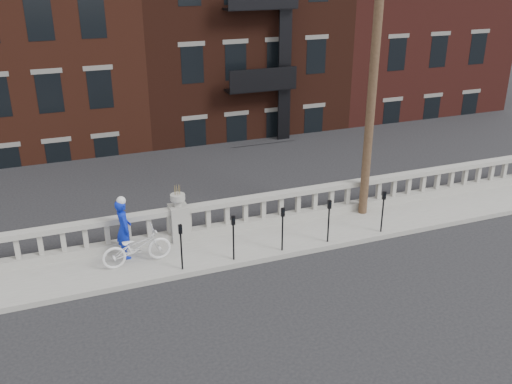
% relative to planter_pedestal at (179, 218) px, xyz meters
% --- Properties ---
extents(ground, '(120.00, 120.00, 0.00)m').
position_rel_planter_pedestal_xyz_m(ground, '(0.00, -3.95, -0.83)').
color(ground, black).
rests_on(ground, ground).
extents(sidewalk, '(32.00, 2.20, 0.15)m').
position_rel_planter_pedestal_xyz_m(sidewalk, '(0.00, -0.95, -0.76)').
color(sidewalk, gray).
rests_on(sidewalk, ground).
extents(balustrade, '(28.00, 0.34, 1.03)m').
position_rel_planter_pedestal_xyz_m(balustrade, '(0.00, 0.00, -0.19)').
color(balustrade, gray).
rests_on(balustrade, sidewalk).
extents(planter_pedestal, '(0.55, 0.55, 1.76)m').
position_rel_planter_pedestal_xyz_m(planter_pedestal, '(0.00, 0.00, 0.00)').
color(planter_pedestal, gray).
rests_on(planter_pedestal, sidewalk).
extents(lower_level, '(80.00, 44.00, 20.80)m').
position_rel_planter_pedestal_xyz_m(lower_level, '(0.56, 19.09, 1.80)').
color(lower_level, '#605E59').
rests_on(lower_level, ground).
extents(utility_pole, '(1.60, 0.28, 10.00)m').
position_rel_planter_pedestal_xyz_m(utility_pole, '(6.20, -0.35, 4.41)').
color(utility_pole, '#422D1E').
rests_on(utility_pole, sidewalk).
extents(parking_meter_a, '(0.10, 0.09, 1.36)m').
position_rel_planter_pedestal_xyz_m(parking_meter_a, '(-0.38, -1.80, 0.17)').
color(parking_meter_a, black).
rests_on(parking_meter_a, sidewalk).
extents(parking_meter_b, '(0.10, 0.09, 1.36)m').
position_rel_planter_pedestal_xyz_m(parking_meter_b, '(1.12, -1.80, 0.17)').
color(parking_meter_b, black).
rests_on(parking_meter_b, sidewalk).
extents(parking_meter_c, '(0.10, 0.09, 1.36)m').
position_rel_planter_pedestal_xyz_m(parking_meter_c, '(2.62, -1.80, 0.17)').
color(parking_meter_c, black).
rests_on(parking_meter_c, sidewalk).
extents(parking_meter_d, '(0.10, 0.09, 1.36)m').
position_rel_planter_pedestal_xyz_m(parking_meter_d, '(4.12, -1.80, 0.17)').
color(parking_meter_d, black).
rests_on(parking_meter_d, sidewalk).
extents(parking_meter_e, '(0.10, 0.09, 1.36)m').
position_rel_planter_pedestal_xyz_m(parking_meter_e, '(5.99, -1.80, 0.17)').
color(parking_meter_e, black).
rests_on(parking_meter_e, sidewalk).
extents(bicycle, '(1.99, 0.83, 1.02)m').
position_rel_planter_pedestal_xyz_m(bicycle, '(-1.47, -1.03, -0.17)').
color(bicycle, white).
rests_on(bicycle, sidewalk).
extents(cyclist, '(0.46, 0.67, 1.76)m').
position_rel_planter_pedestal_xyz_m(cyclist, '(-1.71, -0.50, 0.20)').
color(cyclist, '#0B21B2').
rests_on(cyclist, sidewalk).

